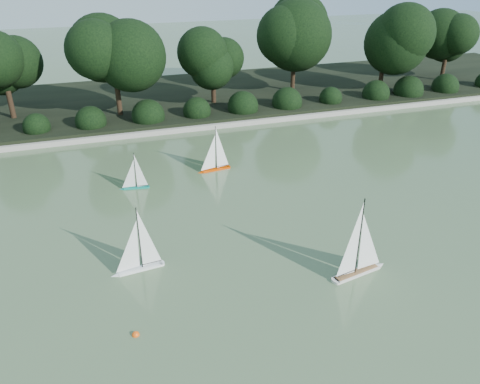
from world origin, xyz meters
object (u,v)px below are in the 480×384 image
(sailboat_white_a, at_px, (135,261))
(race_buoy, at_px, (136,335))
(sailboat_teal, at_px, (133,183))
(sailboat_white_b, at_px, (362,261))
(sailboat_orange, at_px, (213,163))

(sailboat_white_a, xyz_separation_m, race_buoy, (-0.25, -1.91, -0.25))
(sailboat_white_a, bearing_deg, race_buoy, -97.59)
(sailboat_teal, bearing_deg, sailboat_white_b, -53.46)
(sailboat_orange, height_order, sailboat_teal, sailboat_orange)
(sailboat_white_a, bearing_deg, sailboat_white_b, -19.11)
(sailboat_white_b, relative_size, race_buoy, 14.13)
(sailboat_orange, relative_size, race_buoy, 11.03)
(sailboat_white_a, bearing_deg, sailboat_orange, 56.87)
(sailboat_teal, xyz_separation_m, race_buoy, (-0.66, -5.88, -0.19))
(sailboat_teal, bearing_deg, race_buoy, -96.43)
(sailboat_white_a, height_order, sailboat_white_b, sailboat_white_b)
(sailboat_teal, bearing_deg, sailboat_orange, 11.27)
(sailboat_white_b, relative_size, sailboat_teal, 1.63)
(sailboat_orange, xyz_separation_m, sailboat_teal, (-2.51, -0.50, -0.05))
(sailboat_white_a, height_order, race_buoy, sailboat_white_a)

